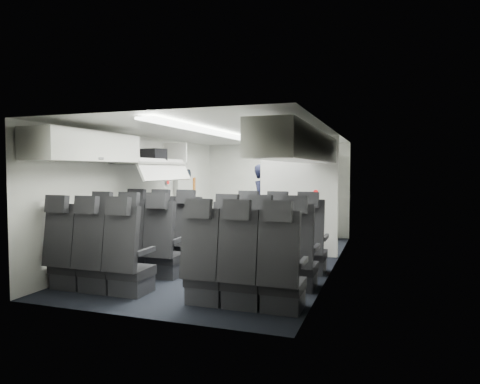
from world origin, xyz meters
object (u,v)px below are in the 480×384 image
Objects in this scene: seat_row_rear at (165,266)px; boarding_door at (186,197)px; flight_attendant at (263,205)px; carry_on_bag at (152,156)px; galley_unit at (314,197)px; seat_row_front at (221,242)px; seat_row_mid at (197,252)px.

boarding_door is at bearing 112.87° from seat_row_rear.
boarding_door reaches higher than flight_attendant.
carry_on_bag is (-1.45, 2.18, 1.38)m from seat_row_rear.
seat_row_rear is 1.75× the size of galley_unit.
carry_on_bag reaches higher than galley_unit.
flight_attendant is at bearing -125.94° from galley_unit.
boarding_door reaches higher than seat_row_front.
seat_row_front is 2.71m from boarding_door.
galley_unit is 1.14× the size of flight_attendant.
galley_unit is at bearing -19.29° from flight_attendant.
seat_row_rear is 3.92m from flight_attendant.
carry_on_bag is at bearing 154.44° from flight_attendant.
seat_row_mid is 1.75× the size of galley_unit.
boarding_door is (-1.64, 2.09, 0.55)m from seat_row_front.
boarding_door is 4.26× the size of carry_on_bag.
seat_row_front is 3.43m from galley_unit.
seat_row_front is 1.80m from seat_row_rear.
boarding_door is 1.75m from flight_attendant.
boarding_door is at bearing 118.77° from seat_row_mid.
seat_row_front and seat_row_mid have the same top height.
seat_row_rear is (0.00, -0.90, 0.00)m from seat_row_mid.
seat_row_front is 2.14m from flight_attendant.
seat_row_mid is 1.79× the size of boarding_door.
carry_on_bag reaches higher than seat_row_mid.
seat_row_mid is 0.90m from seat_row_rear.
galley_unit reaches higher than seat_row_rear.
seat_row_mid and seat_row_rear have the same top height.
seat_row_rear is at bearing -67.13° from boarding_door.
seat_row_mid is at bearing -102.88° from galley_unit.
carry_on_bag reaches higher than seat_row_rear.
seat_row_mid is 4.30m from galley_unit.
seat_row_front is 2.00× the size of flight_attendant.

